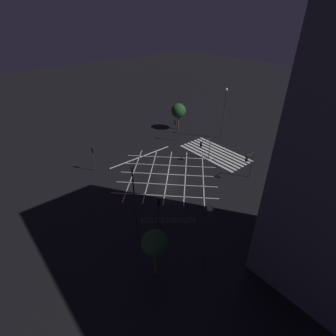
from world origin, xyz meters
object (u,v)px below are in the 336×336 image
street_tree_near (179,111)px  street_lamp_far (208,226)px  traffic_light_median_south (205,145)px  street_lamp_east (225,104)px  street_lamp_west (134,189)px  traffic_light_ne_cross (93,154)px  traffic_light_se_cross (175,126)px  traffic_light_nw_cross (158,207)px  street_tree_far (155,244)px  traffic_light_sw_cross (249,161)px

street_tree_near → street_lamp_far: bearing=142.2°
traffic_light_median_south → street_lamp_east: 11.01m
traffic_light_median_south → street_lamp_east: (4.03, -9.33, 4.21)m
street_lamp_far → street_tree_near: bearing=-37.8°
street_lamp_west → street_lamp_east: bearing=-67.6°
traffic_light_ne_cross → street_tree_near: size_ratio=0.75×
street_lamp_west → traffic_light_se_cross: bearing=-50.3°
traffic_light_se_cross → street_lamp_east: size_ratio=0.42×
street_lamp_east → street_tree_near: bearing=21.4°
traffic_light_nw_cross → street_lamp_east: street_lamp_east is taller
traffic_light_nw_cross → street_tree_far: bearing=-130.8°
traffic_light_se_cross → street_lamp_west: street_lamp_west is taller
traffic_light_median_south → street_tree_near: 14.39m
traffic_light_nw_cross → traffic_light_se_cross: 24.38m
traffic_light_se_cross → street_lamp_far: street_lamp_far is taller
street_tree_far → street_tree_near: bearing=-45.2°
traffic_light_sw_cross → street_lamp_west: bearing=-1.6°
street_lamp_west → street_tree_near: 32.48m
traffic_light_ne_cross → street_lamp_east: bearing=-11.1°
street_lamp_west → street_tree_near: (20.80, -24.78, -2.88)m
street_lamp_west → street_tree_far: bearing=165.9°
street_lamp_far → traffic_light_nw_cross: bearing=-4.1°
street_lamp_west → traffic_light_median_south: bearing=-68.0°
street_lamp_west → street_lamp_far: street_lamp_west is taller
traffic_light_ne_cross → street_lamp_west: 17.38m
street_lamp_west → street_tree_near: size_ratio=1.76×
traffic_light_nw_cross → traffic_light_median_south: size_ratio=1.08×
traffic_light_median_south → street_tree_far: 23.98m
street_tree_near → street_tree_far: bearing=134.8°
traffic_light_ne_cross → traffic_light_nw_cross: traffic_light_nw_cross is taller
traffic_light_ne_cross → street_tree_near: bearing=10.8°
street_lamp_west → street_tree_near: bearing=-50.0°
traffic_light_sw_cross → street_tree_near: bearing=-103.2°
traffic_light_ne_cross → traffic_light_nw_cross: (-16.72, 0.03, 0.01)m
traffic_light_sw_cross → street_tree_near: street_tree_near is taller
traffic_light_ne_cross → street_lamp_far: (-24.66, 0.60, 3.32)m
traffic_light_sw_cross → traffic_light_nw_cross: traffic_light_sw_cross is taller
traffic_light_ne_cross → traffic_light_se_cross: 17.41m
street_tree_near → traffic_light_median_south: bearing=156.3°
traffic_light_sw_cross → street_tree_near: 21.96m
street_tree_near → traffic_light_sw_cross: bearing=166.8°
street_lamp_east → street_tree_far: (-16.75, 29.61, -2.85)m
traffic_light_median_south → street_tree_near: street_tree_near is taller
traffic_light_ne_cross → street_lamp_west: bearing=-100.4°
street_tree_far → traffic_light_nw_cross: bearing=-40.8°
traffic_light_ne_cross → street_lamp_far: bearing=-91.4°
traffic_light_sw_cross → street_lamp_far: street_lamp_far is taller
traffic_light_median_south → street_lamp_west: size_ratio=0.40×
traffic_light_median_south → street_lamp_far: 23.06m
street_tree_far → traffic_light_sw_cross: bearing=-78.0°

